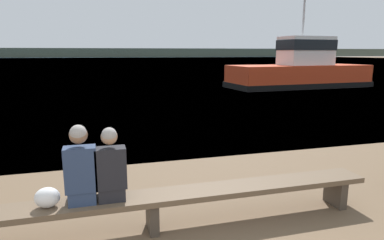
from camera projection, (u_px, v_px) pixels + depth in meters
name	position (u px, v px, depth m)	size (l,w,h in m)	color
water_surface	(95.00, 59.00, 120.37)	(240.00, 240.00, 0.00)	#426B8E
far_shoreline	(94.00, 53.00, 168.49)	(600.00, 12.00, 4.27)	#424738
bench_main	(152.00, 202.00, 4.46)	(6.27, 0.48, 0.49)	brown
person_left	(81.00, 169.00, 4.13)	(0.38, 0.42, 0.99)	navy
person_right	(111.00, 169.00, 4.24)	(0.38, 0.41, 0.94)	black
shopping_bag	(47.00, 198.00, 4.08)	(0.29, 0.24, 0.25)	white
tugboat_red	(300.00, 71.00, 23.13)	(9.85, 4.10, 6.83)	red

